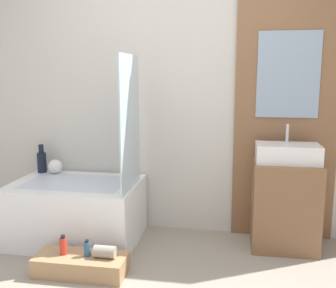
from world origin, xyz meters
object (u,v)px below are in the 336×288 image
object	(u,v)px
sink	(288,153)
bottle_soap_primary	(63,246)
vase_tall_dark	(42,161)
vase_round_light	(55,167)
bottle_soap_secondary	(87,249)
bathtub	(77,211)
wooden_step_bench	(81,264)

from	to	relation	value
sink	bottle_soap_primary	world-z (taller)	sink
vase_tall_dark	vase_round_light	bearing A→B (deg)	-9.44
vase_round_light	bottle_soap_secondary	size ratio (longest dim) A/B	1.05
vase_tall_dark	vase_round_light	xyz separation A→B (m)	(0.15, -0.02, -0.04)
vase_tall_dark	sink	bearing A→B (deg)	-3.64
vase_tall_dark	bottle_soap_secondary	xyz separation A→B (m)	(0.78, -0.87, -0.44)
bathtub	bottle_soap_secondary	size ratio (longest dim) A/B	8.62
vase_round_light	bottle_soap_primary	xyz separation A→B (m)	(0.45, -0.85, -0.38)
bathtub	bottle_soap_secondary	distance (m)	0.67
vase_tall_dark	bottle_soap_primary	distance (m)	1.14
wooden_step_bench	bottle_soap_secondary	distance (m)	0.14
vase_round_light	bottle_soap_secondary	world-z (taller)	vase_round_light
wooden_step_bench	bottle_soap_secondary	size ratio (longest dim) A/B	5.27
wooden_step_bench	sink	xyz separation A→B (m)	(1.53, 0.73, 0.75)
vase_tall_dark	bottle_soap_secondary	bearing A→B (deg)	-48.32
vase_tall_dark	bottle_soap_primary	size ratio (longest dim) A/B	1.80
wooden_step_bench	bottle_soap_primary	distance (m)	0.19
bathtub	vase_round_light	bearing A→B (deg)	139.48
wooden_step_bench	vase_tall_dark	distance (m)	1.27
wooden_step_bench	vase_tall_dark	world-z (taller)	vase_tall_dark
sink	bottle_soap_primary	size ratio (longest dim) A/B	3.40
wooden_step_bench	bathtub	bearing A→B (deg)	114.72
wooden_step_bench	sink	distance (m)	1.85
bathtub	vase_tall_dark	distance (m)	0.66
wooden_step_bench	bottle_soap_primary	bearing A→B (deg)	180.00
vase_round_light	bottle_soap_primary	bearing A→B (deg)	-62.29
bathtub	bottle_soap_primary	size ratio (longest dim) A/B	7.34
vase_round_light	bottle_soap_secondary	distance (m)	1.13
wooden_step_bench	bottle_soap_primary	world-z (taller)	bottle_soap_primary
sink	vase_tall_dark	distance (m)	2.27
bottle_soap_primary	bathtub	bearing A→B (deg)	102.84
sink	wooden_step_bench	bearing A→B (deg)	-154.55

